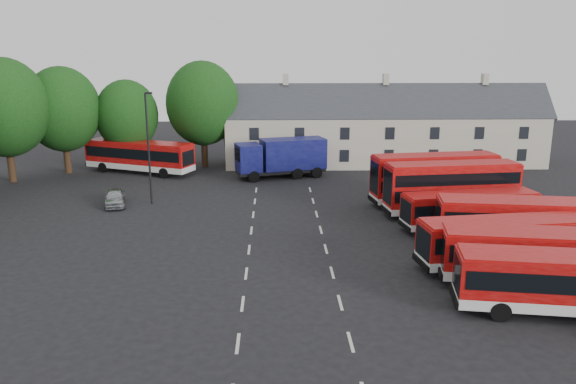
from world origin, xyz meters
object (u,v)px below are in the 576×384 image
object	(u,v)px
silver_car	(115,197)
lamppost	(149,146)
bus_dd_south	(452,186)
bus_row_a	(573,280)
box_truck	(282,156)

from	to	relation	value
silver_car	lamppost	bearing A→B (deg)	-4.88
bus_dd_south	lamppost	size ratio (longest dim) A/B	1.12
bus_dd_south	silver_car	xyz separation A→B (m)	(-26.97, 3.64, -1.70)
bus_row_a	bus_dd_south	world-z (taller)	bus_dd_south
bus_dd_south	silver_car	world-z (taller)	bus_dd_south
box_truck	silver_car	bearing A→B (deg)	-159.58
bus_row_a	silver_car	bearing A→B (deg)	152.50
bus_row_a	box_truck	size ratio (longest dim) A/B	1.19
silver_car	lamppost	xyz separation A→B (m)	(2.95, 0.45, 4.27)
silver_car	lamppost	world-z (taller)	lamppost
bus_row_a	bus_dd_south	distance (m)	17.06
bus_dd_south	silver_car	bearing A→B (deg)	165.88
bus_row_a	silver_car	xyz separation A→B (m)	(-27.59, 20.69, -1.16)
bus_row_a	box_truck	world-z (taller)	box_truck
bus_dd_south	lamppost	distance (m)	24.50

